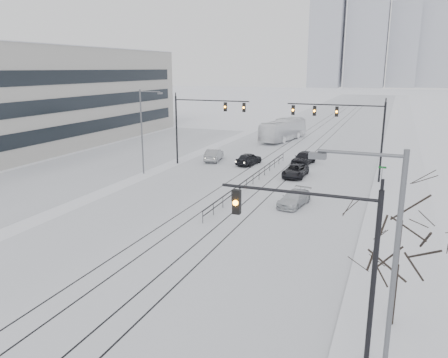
% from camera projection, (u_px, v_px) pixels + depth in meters
% --- Properties ---
extents(road, '(22.00, 260.00, 0.02)m').
position_uv_depth(road, '(311.00, 140.00, 70.04)').
color(road, silver).
rests_on(road, ground).
extents(sidewalk_east, '(5.00, 260.00, 0.16)m').
position_uv_depth(sidewalk_east, '(401.00, 144.00, 65.19)').
color(sidewalk_east, silver).
rests_on(sidewalk_east, ground).
extents(curb, '(0.10, 260.00, 0.12)m').
position_uv_depth(curb, '(384.00, 143.00, 66.07)').
color(curb, gray).
rests_on(curb, ground).
extents(parking_strip, '(14.00, 60.00, 0.03)m').
position_uv_depth(parking_strip, '(113.00, 160.00, 54.68)').
color(parking_strip, silver).
rests_on(parking_strip, ground).
extents(tram_rails, '(5.30, 180.00, 0.01)m').
position_uv_depth(tram_rails, '(279.00, 164.00, 52.02)').
color(tram_rails, black).
rests_on(tram_rails, ground).
extents(office_building, '(20.20, 62.20, 14.11)m').
position_uv_depth(office_building, '(0.00, 99.00, 59.37)').
color(office_building, beige).
rests_on(office_building, ground).
extents(skyline, '(96.00, 48.00, 72.00)m').
position_uv_depth(skyline, '(392.00, 33.00, 253.08)').
color(skyline, '#A2A6B2').
rests_on(skyline, ground).
extents(traffic_mast_near, '(6.10, 0.37, 7.00)m').
position_uv_depth(traffic_mast_near, '(331.00, 248.00, 16.42)').
color(traffic_mast_near, black).
rests_on(traffic_mast_near, ground).
extents(traffic_mast_ne, '(9.60, 0.37, 8.00)m').
position_uv_depth(traffic_mast_ne, '(348.00, 124.00, 43.18)').
color(traffic_mast_ne, black).
rests_on(traffic_mast_ne, ground).
extents(traffic_mast_nw, '(9.10, 0.37, 8.00)m').
position_uv_depth(traffic_mast_nw, '(199.00, 118.00, 50.10)').
color(traffic_mast_nw, black).
rests_on(traffic_mast_nw, ground).
extents(street_light_east, '(2.73, 0.25, 9.00)m').
position_uv_depth(street_light_east, '(383.00, 275.00, 12.88)').
color(street_light_east, '#595B60').
rests_on(street_light_east, ground).
extents(street_light_west, '(2.73, 0.25, 9.00)m').
position_uv_depth(street_light_west, '(144.00, 126.00, 46.10)').
color(street_light_west, '#595B60').
rests_on(street_light_west, ground).
extents(bare_tree, '(4.40, 4.40, 6.10)m').
position_uv_depth(bare_tree, '(400.00, 232.00, 18.28)').
color(bare_tree, black).
rests_on(bare_tree, ground).
extents(median_fence, '(0.06, 24.00, 1.00)m').
position_uv_depth(median_fence, '(253.00, 179.00, 42.89)').
color(median_fence, black).
rests_on(median_fence, ground).
extents(street_sign, '(0.70, 0.06, 2.40)m').
position_uv_depth(street_sign, '(382.00, 175.00, 40.21)').
color(street_sign, '#595B60').
rests_on(street_sign, ground).
extents(sedan_sb_inner, '(2.40, 4.44, 1.43)m').
position_uv_depth(sedan_sb_inner, '(249.00, 159.00, 51.60)').
color(sedan_sb_inner, black).
rests_on(sedan_sb_inner, ground).
extents(sedan_sb_outer, '(2.29, 4.66, 1.47)m').
position_uv_depth(sedan_sb_outer, '(214.00, 155.00, 53.81)').
color(sedan_sb_outer, gray).
rests_on(sedan_sb_outer, ground).
extents(sedan_nb_front, '(2.20, 4.64, 1.28)m').
position_uv_depth(sedan_nb_front, '(295.00, 171.00, 45.88)').
color(sedan_nb_front, black).
rests_on(sedan_nb_front, ground).
extents(sedan_nb_right, '(2.41, 4.46, 1.23)m').
position_uv_depth(sedan_nb_right, '(294.00, 199.00, 36.26)').
color(sedan_nb_right, silver).
rests_on(sedan_nb_right, ground).
extents(sedan_nb_far, '(2.56, 4.81, 1.56)m').
position_uv_depth(sedan_nb_far, '(304.00, 158.00, 51.90)').
color(sedan_nb_far, black).
rests_on(sedan_nb_far, ground).
extents(box_truck, '(4.97, 12.18, 3.31)m').
position_uv_depth(box_truck, '(283.00, 130.00, 68.80)').
color(box_truck, white).
rests_on(box_truck, ground).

